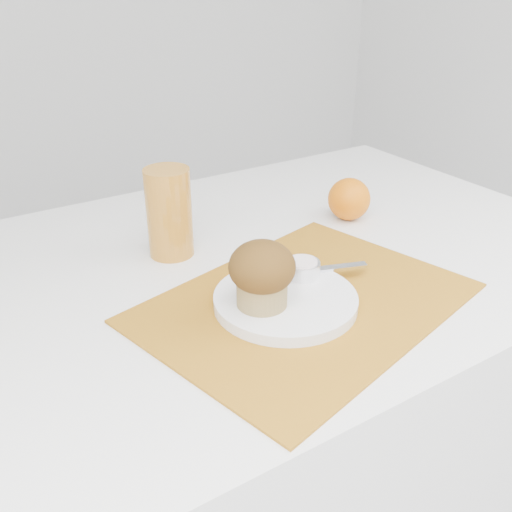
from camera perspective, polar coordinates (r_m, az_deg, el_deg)
table at (r=1.20m, az=0.47°, el=-15.88°), size 1.20×0.80×0.75m
placemat at (r=0.85m, az=4.98°, el=-4.64°), size 0.54×0.45×0.00m
plate at (r=0.83m, az=2.96°, el=-4.43°), size 0.22×0.22×0.02m
ramekin at (r=0.87m, az=4.66°, el=-1.27°), size 0.06×0.06×0.02m
cream at (r=0.87m, az=4.69°, el=-0.62°), size 0.05×0.05×0.01m
raspberry_near at (r=0.87m, az=1.50°, el=-1.63°), size 0.02×0.02×0.02m
raspberry_far at (r=0.88m, az=3.89°, el=-1.37°), size 0.02×0.02×0.02m
butter_knife at (r=0.89m, az=5.66°, el=-1.44°), size 0.17×0.07×0.00m
orange at (r=1.12m, az=9.29°, el=5.64°), size 0.08×0.08×0.08m
juice_glass at (r=0.97m, az=-8.67°, el=4.29°), size 0.08×0.08×0.15m
muffin at (r=0.78m, az=0.61°, el=-1.71°), size 0.09×0.09×0.10m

